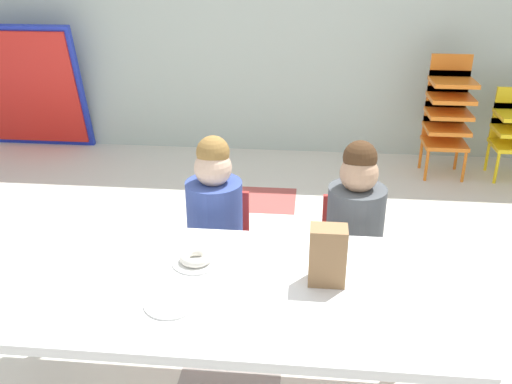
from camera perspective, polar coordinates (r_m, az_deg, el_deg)
The scene contains 11 objects.
ground_plane at distance 2.88m, azimuth -1.29°, elevation -12.50°, with size 6.56×4.89×0.02m.
back_wall at distance 4.76m, azimuth 2.24°, elevation 18.78°, with size 6.56×0.10×2.50m, color #B2C1B7.
craft_table at distance 2.07m, azimuth -3.53°, elevation -10.29°, with size 1.72×0.80×0.59m.
seated_child_near_camera at distance 2.62m, azimuth -4.19°, elevation -2.05°, with size 0.32×0.31×0.92m.
seated_child_middle_seat at distance 2.59m, azimuth 10.02°, elevation -2.66°, with size 0.32×0.32×0.92m.
kid_chair_orange_stack at distance 4.56m, azimuth 18.87°, elevation 7.88°, with size 0.32×0.30×0.92m.
folded_activity_table at distance 5.25m, azimuth -21.81°, elevation 9.74°, with size 0.90×0.29×1.09m.
paper_bag_brown at distance 2.00m, azimuth 7.27°, elevation -6.39°, with size 0.13×0.09×0.22m, color #9E754C.
paper_plate_near_edge at distance 2.16m, azimuth -6.11°, elevation -7.08°, with size 0.18×0.18×0.01m, color white.
paper_plate_center_table at distance 1.95m, azimuth -8.63°, elevation -11.12°, with size 0.18×0.18×0.01m, color white.
donut_powdered_on_plate at distance 2.15m, azimuth -6.14°, elevation -6.59°, with size 0.12×0.12×0.04m, color white.
Camera 1 is at (0.30, -2.28, 1.72)m, focal length 39.47 mm.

